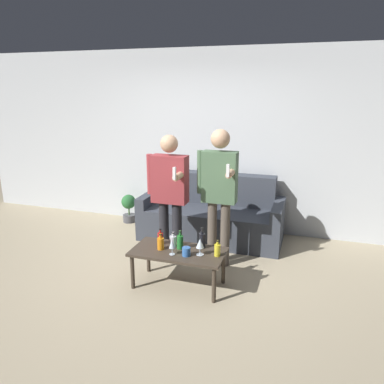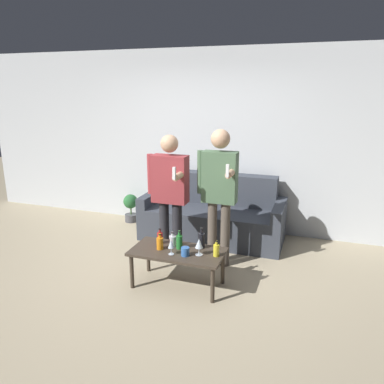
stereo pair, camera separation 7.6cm
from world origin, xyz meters
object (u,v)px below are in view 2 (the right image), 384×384
Objects in this scene: couch at (213,216)px; coffee_table at (178,255)px; person_standing_left at (170,189)px; person_standing_right at (219,187)px; bottle_orange at (160,243)px.

couch is 1.48m from coffee_table.
coffee_table is at bearing -60.90° from person_standing_left.
person_standing_right reaches higher than person_standing_left.
couch is 11.09× the size of bottle_orange.
couch is 1.11m from person_standing_right.
person_standing_right is (0.48, 0.67, 0.50)m from bottle_orange.
couch is 1.99× the size of coffee_table.
person_standing_left is at bearing -108.80° from couch.
person_standing_right is (0.28, 0.65, 0.63)m from coffee_table.
bottle_orange is 0.76m from person_standing_left.
couch is at bearing 109.68° from person_standing_right.
coffee_table is 0.61× the size of person_standing_right.
couch reaches higher than coffee_table.
couch is at bearing 83.04° from bottle_orange.
bottle_orange is at bearing -173.09° from coffee_table.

